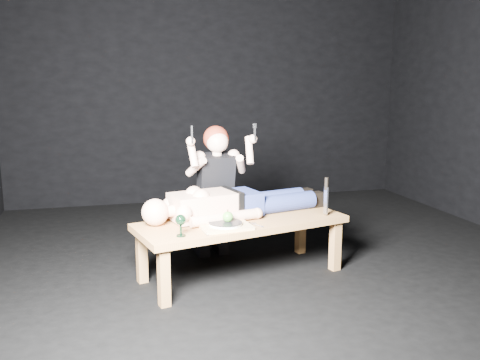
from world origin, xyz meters
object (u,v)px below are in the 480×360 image
at_px(table, 242,248).
at_px(lying_man, 238,199).
at_px(serving_tray, 225,226).
at_px(goblet, 181,225).
at_px(carving_knife, 326,197).
at_px(kneeling_woman, 214,190).

relative_size(table, lying_man, 1.04).
bearing_deg(serving_tray, goblet, -160.24).
bearing_deg(serving_tray, carving_knife, 9.78).
bearing_deg(kneeling_woman, lying_man, -74.63).
bearing_deg(table, goblet, -162.49).
xyz_separation_m(lying_man, serving_tray, (-0.18, -0.34, -0.12)).
xyz_separation_m(serving_tray, goblet, (-0.34, -0.12, 0.06)).
height_order(lying_man, carving_knife, carving_knife).
bearing_deg(table, lying_man, 72.45).
bearing_deg(lying_man, table, -107.55).
bearing_deg(goblet, carving_knife, 12.74).
distance_m(lying_man, goblet, 0.70).
bearing_deg(lying_man, goblet, -151.98).
bearing_deg(carving_knife, kneeling_woman, 131.77).
bearing_deg(serving_tray, kneeling_woman, 85.51).
relative_size(lying_man, carving_knife, 5.04).
distance_m(kneeling_woman, serving_tray, 0.70).
xyz_separation_m(kneeling_woman, carving_knife, (0.79, -0.54, 0.02)).
bearing_deg(table, kneeling_woman, 89.26).
bearing_deg(table, serving_tray, -145.93).
relative_size(table, carving_knife, 5.25).
distance_m(table, goblet, 0.67).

